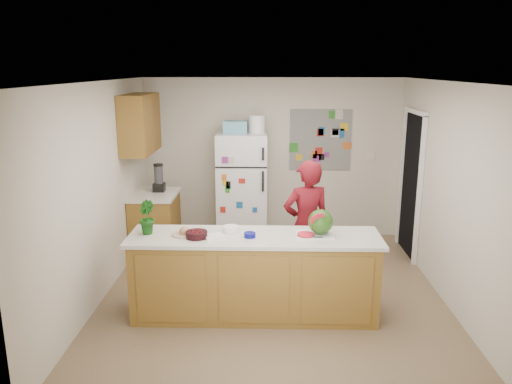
{
  "coord_description": "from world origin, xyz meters",
  "views": [
    {
      "loc": [
        -0.06,
        -5.51,
        2.66
      ],
      "look_at": [
        -0.2,
        0.2,
        1.22
      ],
      "focal_mm": 35.0,
      "sensor_mm": 36.0,
      "label": 1
    }
  ],
  "objects_px": {
    "refrigerator": "(243,189)",
    "watermelon": "(321,222)",
    "person": "(306,226)",
    "cherry_bowl": "(197,235)"
  },
  "relations": [
    {
      "from": "watermelon",
      "to": "cherry_bowl",
      "type": "distance_m",
      "value": 1.31
    },
    {
      "from": "person",
      "to": "watermelon",
      "type": "height_order",
      "value": "person"
    },
    {
      "from": "watermelon",
      "to": "cherry_bowl",
      "type": "relative_size",
      "value": 1.17
    },
    {
      "from": "refrigerator",
      "to": "watermelon",
      "type": "distance_m",
      "value": 2.52
    },
    {
      "from": "person",
      "to": "watermelon",
      "type": "relative_size",
      "value": 6.09
    },
    {
      "from": "person",
      "to": "watermelon",
      "type": "bearing_deg",
      "value": 82.26
    },
    {
      "from": "person",
      "to": "cherry_bowl",
      "type": "relative_size",
      "value": 7.12
    },
    {
      "from": "watermelon",
      "to": "refrigerator",
      "type": "bearing_deg",
      "value": 112.19
    },
    {
      "from": "cherry_bowl",
      "to": "person",
      "type": "bearing_deg",
      "value": 33.66
    },
    {
      "from": "person",
      "to": "cherry_bowl",
      "type": "distance_m",
      "value": 1.46
    }
  ]
}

